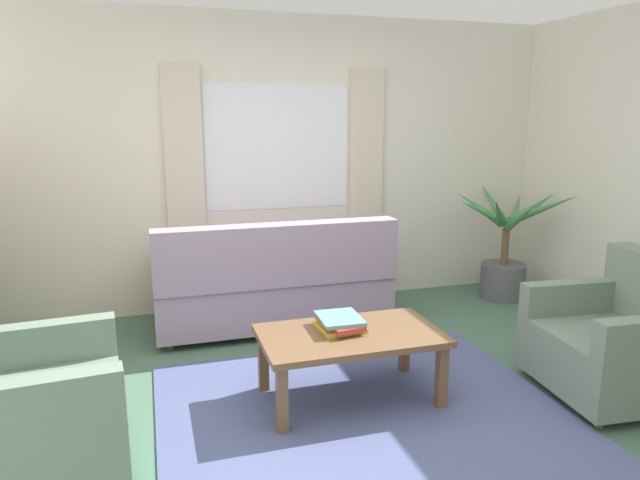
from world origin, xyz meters
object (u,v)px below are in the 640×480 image
at_px(armchair_left, 21,406).
at_px(book_stack_on_table, 340,323).
at_px(couch, 273,284).
at_px(armchair_right, 621,340).
at_px(coffee_table, 350,341).
at_px(potted_plant, 505,251).

bearing_deg(armchair_left, book_stack_on_table, -85.12).
relative_size(couch, armchair_left, 2.08).
height_order(armchair_right, coffee_table, armchair_right).
bearing_deg(potted_plant, armchair_right, -103.58).
relative_size(armchair_right, book_stack_on_table, 2.56).
relative_size(armchair_left, book_stack_on_table, 2.59).
distance_m(armchair_right, book_stack_on_table, 1.76).
xyz_separation_m(coffee_table, potted_plant, (2.11, 1.49, 0.08)).
bearing_deg(armchair_right, potted_plant, 170.90).
height_order(armchair_right, book_stack_on_table, armchair_right).
height_order(couch, book_stack_on_table, couch).
xyz_separation_m(armchair_left, book_stack_on_table, (1.74, 0.31, 0.13)).
distance_m(couch, potted_plant, 2.30).
distance_m(couch, book_stack_on_table, 1.30).
relative_size(coffee_table, book_stack_on_table, 3.13).
bearing_deg(potted_plant, couch, -176.81).
height_order(coffee_table, potted_plant, potted_plant).
distance_m(couch, armchair_left, 2.26).
bearing_deg(potted_plant, coffee_table, -144.80).
bearing_deg(couch, potted_plant, -176.81).
bearing_deg(couch, coffee_table, 97.77).
xyz_separation_m(couch, book_stack_on_table, (0.14, -1.29, 0.11)).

